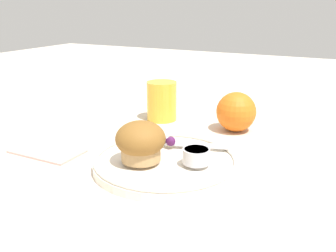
# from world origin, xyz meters

# --- Properties ---
(ground_plane) EXTENTS (3.00, 3.00, 0.00)m
(ground_plane) POSITION_xyz_m (0.00, 0.00, 0.00)
(ground_plane) COLOR beige
(plate) EXTENTS (0.24, 0.24, 0.02)m
(plate) POSITION_xyz_m (0.01, -0.00, 0.01)
(plate) COLOR silver
(plate) RESTS_ON ground_plane
(muffin) EXTENTS (0.08, 0.08, 0.07)m
(muffin) POSITION_xyz_m (-0.02, -0.03, 0.05)
(muffin) COLOR tan
(muffin) RESTS_ON plate
(cream_ramekin) EXTENTS (0.04, 0.04, 0.02)m
(cream_ramekin) POSITION_xyz_m (0.07, -0.00, 0.03)
(cream_ramekin) COLOR silver
(cream_ramekin) RESTS_ON plate
(berry_pair) EXTENTS (0.03, 0.02, 0.02)m
(berry_pair) POSITION_xyz_m (-0.01, 0.05, 0.03)
(berry_pair) COLOR #4C194C
(berry_pair) RESTS_ON plate
(butter_knife) EXTENTS (0.19, 0.07, 0.00)m
(butter_knife) POSITION_xyz_m (0.02, 0.06, 0.02)
(butter_knife) COLOR silver
(butter_knife) RESTS_ON plate
(orange_fruit) EXTENTS (0.09, 0.09, 0.09)m
(orange_fruit) POSITION_xyz_m (0.06, 0.24, 0.04)
(orange_fruit) COLOR orange
(orange_fruit) RESTS_ON ground_plane
(juice_glass) EXTENTS (0.07, 0.07, 0.09)m
(juice_glass) POSITION_xyz_m (-0.12, 0.24, 0.05)
(juice_glass) COLOR gold
(juice_glass) RESTS_ON ground_plane
(folded_napkin) EXTENTS (0.13, 0.07, 0.01)m
(folded_napkin) POSITION_xyz_m (-0.21, -0.04, 0.00)
(folded_napkin) COLOR #D19E93
(folded_napkin) RESTS_ON ground_plane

